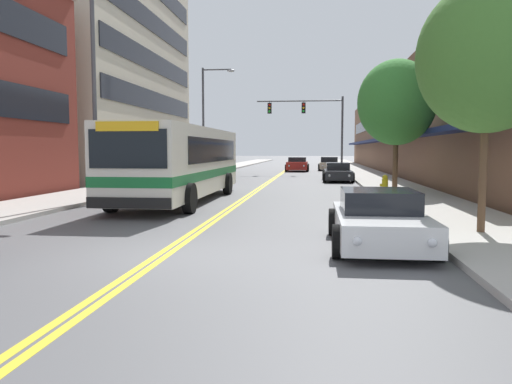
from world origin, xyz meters
TOP-DOWN VIEW (x-y plane):
  - ground_plane at (0.00, 37.00)m, footprint 240.00×240.00m
  - sidewalk_left at (-7.13, 37.00)m, footprint 3.26×106.00m
  - sidewalk_right at (7.13, 37.00)m, footprint 3.26×106.00m
  - centre_line at (0.00, 37.00)m, footprint 0.34×106.00m
  - office_tower_left at (-15.00, 27.02)m, footprint 12.08×20.58m
  - storefront_row_right at (12.99, 37.00)m, footprint 9.10×68.00m
  - city_bus at (-2.39, 10.29)m, footprint 2.95×11.53m
  - car_black_parked_left_near at (-4.39, 27.78)m, footprint 2.02×4.93m
  - car_white_parked_right_foreground at (4.34, 1.44)m, footprint 2.06×4.30m
  - car_charcoal_parked_right_mid at (4.42, 23.84)m, footprint 1.97×4.72m
  - car_champagne_parked_right_far at (4.31, 41.45)m, footprint 2.18×4.46m
  - car_red_moving_lead at (1.22, 38.66)m, footprint 2.21×4.48m
  - traffic_signal_mast at (2.65, 34.26)m, footprint 7.46×0.38m
  - street_lamp_left_near at (-5.04, 8.71)m, footprint 2.04×0.28m
  - street_lamp_left_far at (-4.96, 26.98)m, footprint 2.45×0.28m
  - street_tree_right_near at (6.86, 2.83)m, footprint 3.18×3.18m
  - street_tree_right_mid at (6.65, 14.42)m, footprint 3.57×3.57m
  - fire_hydrant at (5.95, 12.57)m, footprint 0.34×0.26m

SIDE VIEW (x-z plane):
  - ground_plane at x=0.00m, z-range 0.00..0.00m
  - centre_line at x=0.00m, z-range 0.00..0.01m
  - sidewalk_left at x=-7.13m, z-range 0.00..0.14m
  - sidewalk_right at x=7.13m, z-range 0.00..0.14m
  - fire_hydrant at x=5.95m, z-range 0.13..0.99m
  - car_charcoal_parked_right_mid at x=4.42m, z-range -0.04..1.17m
  - car_white_parked_right_foreground at x=4.34m, z-range -0.04..1.17m
  - car_champagne_parked_right_far at x=4.31m, z-range -0.05..1.28m
  - car_red_moving_lead at x=1.22m, z-range -0.03..1.31m
  - car_black_parked_left_near at x=-4.39m, z-range -0.06..1.34m
  - city_bus at x=-2.39m, z-range 0.20..3.12m
  - storefront_row_right at x=12.99m, z-range 0.00..8.15m
  - street_tree_right_near at x=6.86m, z-range 1.29..7.10m
  - street_tree_right_mid at x=6.65m, z-range 1.20..7.27m
  - traffic_signal_mast at x=2.65m, z-range 1.46..8.07m
  - street_lamp_left_far at x=-4.96m, z-range 0.77..8.81m
  - street_lamp_left_near at x=-5.04m, z-range 0.73..8.93m
  - office_tower_left at x=-15.00m, z-range 0.00..25.50m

